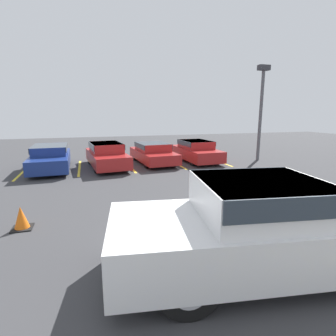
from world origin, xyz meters
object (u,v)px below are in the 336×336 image
parked_sedan_c (153,152)px  parked_sedan_d (196,150)px  parked_sedan_a (51,157)px  light_post (261,103)px  parked_sedan_b (107,154)px  wheel_stop_curb (168,155)px  pickup_truck (273,227)px  traffic_cone (21,218)px

parked_sedan_c → parked_sedan_d: size_ratio=1.04×
parked_sedan_a → light_post: light_post is taller
parked_sedan_b → parked_sedan_c: parked_sedan_b is taller
parked_sedan_d → wheel_stop_curb: (-1.00, 2.45, -0.59)m
parked_sedan_b → light_post: size_ratio=0.81×
pickup_truck → light_post: light_post is taller
parked_sedan_c → parked_sedan_d: (2.66, -0.16, 0.02)m
parked_sedan_a → pickup_truck: bearing=22.6°
parked_sedan_c → wheel_stop_curb: 2.88m
pickup_truck → traffic_cone: 5.94m
parked_sedan_a → parked_sedan_d: (8.18, 0.06, -0.01)m
light_post → parked_sedan_a: bearing=176.5°
parked_sedan_c → parked_sedan_b: bearing=-85.2°
pickup_truck → parked_sedan_b: pickup_truck is taller
parked_sedan_c → parked_sedan_d: 2.67m
parked_sedan_a → parked_sedan_c: 5.52m
parked_sedan_d → wheel_stop_curb: bearing=-159.2°
parked_sedan_a → parked_sedan_b: bearing=84.4°
pickup_truck → parked_sedan_a: (-4.96, 10.94, -0.21)m
parked_sedan_c → light_post: light_post is taller
parked_sedan_b → traffic_cone: parked_sedan_b is taller
parked_sedan_d → parked_sedan_c: bearing=-94.9°
parked_sedan_c → traffic_cone: (-5.38, -7.76, -0.37)m
parked_sedan_a → light_post: bearing=84.7°
parked_sedan_c → wheel_stop_curb: parked_sedan_c is taller
parked_sedan_b → parked_sedan_a: bearing=-99.6°
pickup_truck → traffic_cone: bearing=153.7°
light_post → wheel_stop_curb: size_ratio=3.23×
wheel_stop_curb → parked_sedan_b: bearing=-148.2°
wheel_stop_curb → parked_sedan_c: bearing=-126.0°
parked_sedan_b → pickup_truck: bearing=5.5°
parked_sedan_a → traffic_cone: parked_sedan_a is taller
pickup_truck → parked_sedan_c: (0.55, 11.16, -0.24)m
parked_sedan_a → traffic_cone: size_ratio=7.90×
pickup_truck → parked_sedan_d: size_ratio=1.43×
parked_sedan_d → pickup_truck: bearing=-17.7°
parked_sedan_b → traffic_cone: bearing=-25.8°
pickup_truck → parked_sedan_a: bearing=123.3°
pickup_truck → light_post: 12.68m
parked_sedan_b → parked_sedan_d: 5.37m
parked_sedan_b → parked_sedan_c: 2.73m
parked_sedan_a → parked_sedan_c: (5.52, 0.23, -0.03)m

